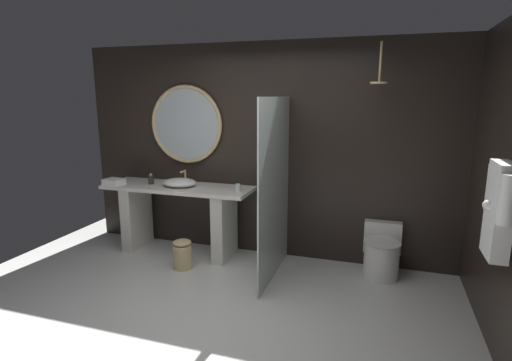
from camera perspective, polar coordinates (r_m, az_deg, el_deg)
ground_plane at (r=3.70m, az=-7.98°, el=-20.37°), size 5.76×5.76×0.00m
back_wall_panel at (r=4.95m, az=1.18°, el=4.18°), size 4.80×0.10×2.60m
side_wall_right at (r=3.74m, az=32.13°, el=-0.26°), size 0.10×2.47×2.60m
vanity_counter at (r=5.16m, az=-10.96°, el=-4.37°), size 1.90×0.60×0.87m
vessel_sink at (r=5.03m, az=-10.87°, el=-0.27°), size 0.43×0.35×0.18m
tumbler_cup at (r=4.68m, az=-2.57°, el=-1.04°), size 0.06×0.06×0.09m
soap_dispenser at (r=5.24m, az=-14.74°, el=0.14°), size 0.07×0.07×0.13m
round_wall_mirror at (r=5.22m, az=-9.95°, el=7.87°), size 0.99×0.05×0.99m
shower_glass_panel at (r=4.31m, az=2.67°, el=-1.31°), size 0.02×1.19×1.96m
rain_shower_head at (r=4.32m, az=17.21°, el=13.87°), size 0.18×0.18×0.41m
hanging_bathrobe at (r=3.30m, az=31.40°, el=-3.16°), size 0.20×0.48×0.76m
toilet at (r=4.73m, az=17.47°, el=-9.82°), size 0.41×0.55×0.57m
waste_bin at (r=4.79m, az=-10.45°, el=-10.25°), size 0.22×0.22×0.35m
folded_hand_towel at (r=5.34m, az=-19.60°, el=-0.19°), size 0.25×0.21×0.08m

